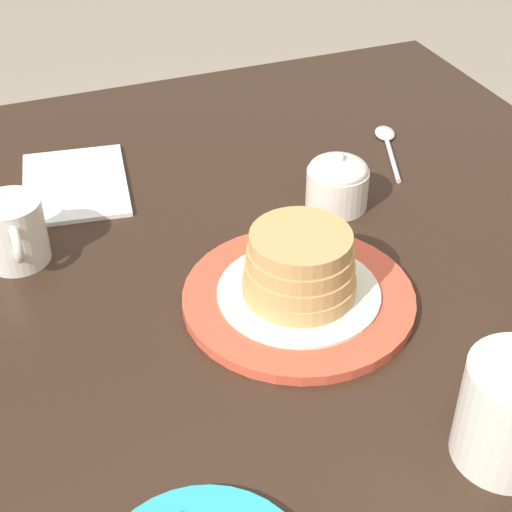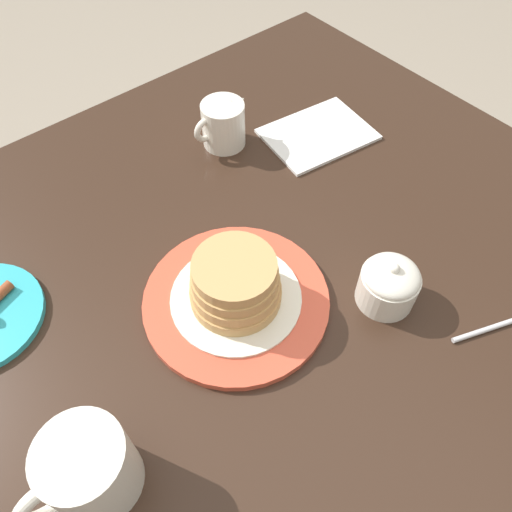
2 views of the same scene
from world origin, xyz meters
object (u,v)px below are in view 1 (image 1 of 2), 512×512
(pancake_plate, at_px, (301,280))
(creamer_pitcher, at_px, (13,230))
(napkin, at_px, (75,184))
(sugar_bowl, at_px, (337,182))
(spoon, at_px, (387,142))

(pancake_plate, distance_m, creamer_pitcher, 0.33)
(napkin, bearing_deg, pancake_plate, 28.92)
(creamer_pitcher, xyz_separation_m, sugar_bowl, (0.03, 0.39, -0.01))
(pancake_plate, relative_size, sugar_bowl, 3.20)
(creamer_pitcher, height_order, spoon, creamer_pitcher)
(sugar_bowl, distance_m, napkin, 0.35)
(creamer_pitcher, height_order, sugar_bowl, creamer_pitcher)
(creamer_pitcher, distance_m, napkin, 0.17)
(sugar_bowl, bearing_deg, napkin, -119.26)
(napkin, height_order, spoon, spoon)
(pancake_plate, relative_size, creamer_pitcher, 2.29)
(pancake_plate, bearing_deg, napkin, -151.08)
(sugar_bowl, relative_size, spoon, 0.51)
(creamer_pitcher, xyz_separation_m, spoon, (-0.09, 0.54, -0.04))
(sugar_bowl, height_order, napkin, sugar_bowl)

